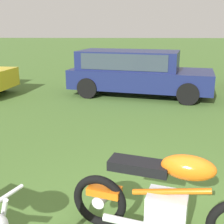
# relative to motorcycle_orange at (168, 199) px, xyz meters

# --- Properties ---
(motorcycle_orange) EXTENTS (1.97, 0.90, 1.02)m
(motorcycle_orange) POSITION_rel_motorcycle_orange_xyz_m (0.00, 0.00, 0.00)
(motorcycle_orange) COLOR black
(motorcycle_orange) RESTS_ON ground
(car_navy) EXTENTS (4.73, 2.78, 1.43)m
(car_navy) POSITION_rel_motorcycle_orange_xyz_m (-0.03, 6.79, 0.34)
(car_navy) COLOR #161E4C
(car_navy) RESTS_ON ground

